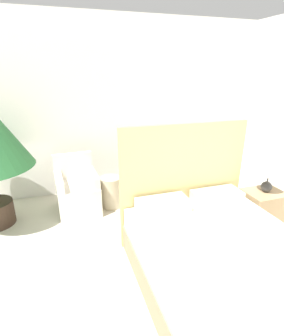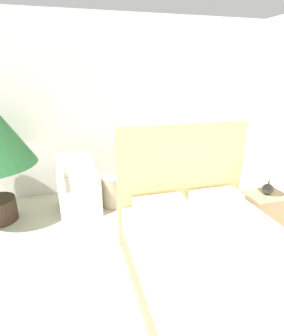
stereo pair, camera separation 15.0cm
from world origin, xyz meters
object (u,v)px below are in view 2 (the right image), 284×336
Objects in this scene: nightstand at (263,214)px; armchair_near_window_right at (142,185)px; bed at (217,262)px; side_table at (112,191)px; armchair_near_window_left at (79,192)px; table_lamp at (272,168)px.

armchair_near_window_right is at bearing 134.53° from nightstand.
side_table is at bearing 110.18° from bed.
bed is at bearing -83.68° from armchair_near_window_right.
nightstand is 1.16× the size of side_table.
armchair_near_window_left is 2.74m from table_lamp.
armchair_near_window_right is 1.47× the size of nightstand.
armchair_near_window_right is at bearing -3.42° from armchair_near_window_left.
armchair_near_window_right is 0.51m from side_table.
bed is 1.28m from nightstand.
table_lamp is at bearing 27.50° from nightstand.
side_table is at bearing 144.77° from nightstand.
bed is 4.13× the size of side_table.
armchair_near_window_left is at bearing 121.53° from bed.
armchair_near_window_left is 1.65× the size of table_lamp.
armchair_near_window_right is 1.84m from nightstand.
bed reaches higher than armchair_near_window_right.
bed is 2.42× the size of armchair_near_window_right.
bed is 2.36m from armchair_near_window_left.
bed is 2.42× the size of armchair_near_window_left.
armchair_near_window_left is 1.70× the size of side_table.
armchair_near_window_left is 2.66m from nightstand.
table_lamp is (1.09, 0.70, 0.61)m from bed.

